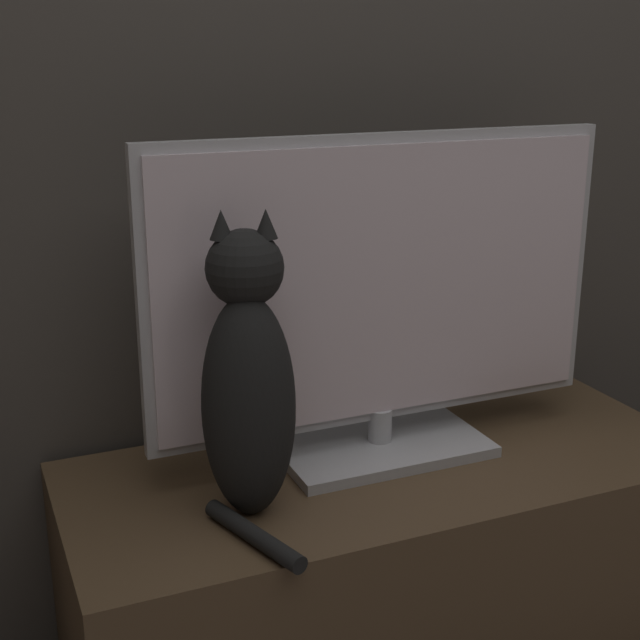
{
  "coord_description": "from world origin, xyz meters",
  "views": [
    {
      "loc": [
        -0.69,
        -0.36,
        1.19
      ],
      "look_at": [
        -0.14,
        0.93,
        0.75
      ],
      "focal_mm": 50.0,
      "sensor_mm": 36.0,
      "label": 1
    }
  ],
  "objects": [
    {
      "name": "tv",
      "position": [
        0.01,
        0.99,
        0.75
      ],
      "size": [
        0.87,
        0.23,
        0.58
      ],
      "color": "#B7B7BC",
      "rests_on": "tv_stand"
    },
    {
      "name": "tv_stand",
      "position": [
        0.0,
        0.94,
        0.23
      ],
      "size": [
        1.16,
        0.49,
        0.46
      ],
      "color": "brown",
      "rests_on": "ground_plane"
    },
    {
      "name": "cat",
      "position": [
        -0.28,
        0.87,
        0.68
      ],
      "size": [
        0.18,
        0.3,
        0.49
      ],
      "rotation": [
        0.0,
        0.0,
        -0.29
      ],
      "color": "black",
      "rests_on": "tv_stand"
    }
  ]
}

